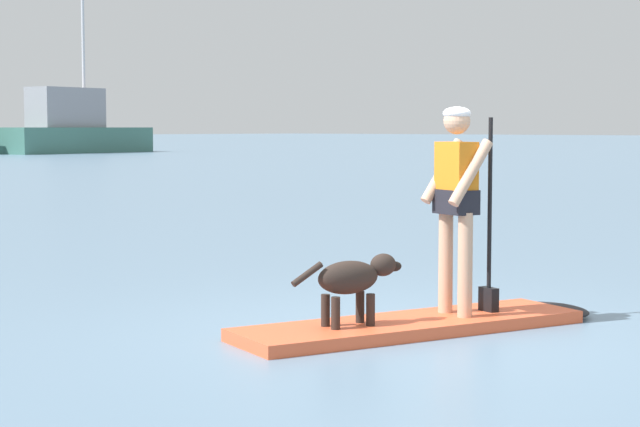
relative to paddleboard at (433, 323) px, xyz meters
name	(u,v)px	position (x,y,z in m)	size (l,w,h in m)	color
ground_plane	(410,332)	(-0.22, 0.06, -0.05)	(400.00, 400.00, 0.00)	slate
paddleboard	(433,323)	(0.00, 0.00, 0.00)	(3.34, 1.67, 0.10)	#E55933
person_paddler	(458,195)	(0.23, -0.07, 1.04)	(0.67, 0.57, 1.71)	tan
dog	(354,279)	(-0.73, 0.22, 0.41)	(0.97, 0.38, 0.55)	#2D231E
moored_boat_port	(74,129)	(33.09, 54.43, 1.50)	(11.41, 4.55, 10.57)	#3F7266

